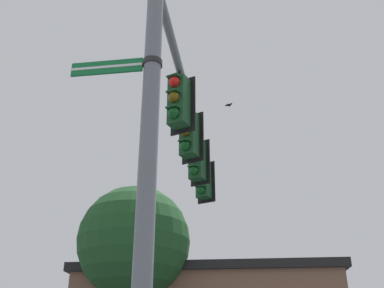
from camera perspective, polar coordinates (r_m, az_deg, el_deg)
The scene contains 9 objects.
signal_pole at distance 5.50m, azimuth -5.90°, elevation -5.97°, with size 0.24×0.24×7.70m, color slate.
mast_arm at distance 10.49m, azimuth -0.15°, elevation 4.41°, with size 0.16×0.16×7.93m, color slate.
traffic_light_nearest_pole at distance 8.63m, azimuth -1.77°, elevation 5.58°, with size 0.54×0.49×1.31m.
traffic_light_mid_inner at distance 9.88m, azimuth -0.41°, elevation 1.28°, with size 0.54×0.49×1.31m.
traffic_light_mid_outer at distance 11.18m, azimuth 0.64°, elevation -2.05°, with size 0.54×0.49×1.31m.
traffic_light_arm_end at distance 12.51m, azimuth 1.47°, elevation -4.67°, with size 0.54×0.49×1.31m.
street_name_sign at distance 6.47m, azimuth -8.27°, elevation 10.00°, with size 1.27×0.58×0.22m.
bird_flying at distance 16.31m, azimuth 4.76°, elevation 5.04°, with size 0.30×0.22×0.07m.
tree_by_storefront at distance 15.63m, azimuth -7.51°, elevation -12.58°, with size 3.86×3.86×7.46m.
Camera 1 is at (-2.94, 4.27, 2.01)m, focal length 41.27 mm.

